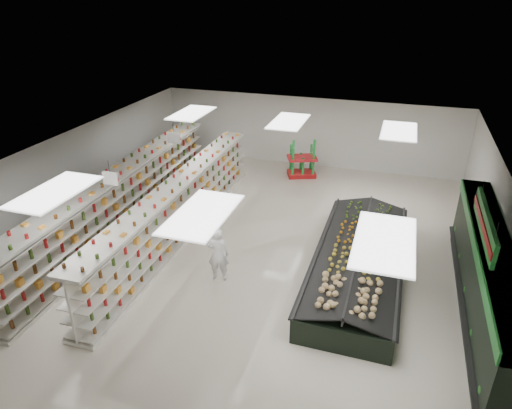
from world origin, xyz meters
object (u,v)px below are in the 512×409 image
(produce_island, at_px, (358,260))
(shopper_background, at_px, (230,162))
(gondola_left, at_px, (123,202))
(shopper_main, at_px, (218,254))
(gondola_center, at_px, (179,211))
(soda_endcap, at_px, (302,159))

(produce_island, relative_size, shopper_background, 4.13)
(gondola_left, bearing_deg, shopper_background, 66.34)
(shopper_main, bearing_deg, gondola_center, -50.88)
(gondola_left, xyz_separation_m, produce_island, (8.22, -0.46, -0.50))
(gondola_left, relative_size, produce_island, 1.76)
(gondola_center, xyz_separation_m, shopper_main, (2.24, -2.04, -0.07))
(soda_endcap, distance_m, shopper_main, 8.54)
(produce_island, height_order, soda_endcap, soda_endcap)
(gondola_center, bearing_deg, produce_island, -5.92)
(produce_island, bearing_deg, shopper_main, -158.67)
(gondola_center, xyz_separation_m, produce_island, (6.08, -0.54, -0.43))
(soda_endcap, height_order, shopper_main, shopper_main)
(gondola_center, xyz_separation_m, soda_endcap, (2.80, 6.48, -0.12))
(gondola_center, bearing_deg, shopper_background, 90.14)
(produce_island, distance_m, shopper_main, 4.14)
(soda_endcap, relative_size, shopper_background, 0.96)
(produce_island, height_order, shopper_background, shopper_background)
(gondola_center, height_order, shopper_main, gondola_center)
(gondola_left, height_order, gondola_center, gondola_left)
(gondola_left, bearing_deg, shopper_main, -25.84)
(gondola_center, relative_size, shopper_background, 6.75)
(soda_endcap, xyz_separation_m, shopper_background, (-2.89, -1.46, 0.06))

